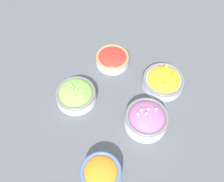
# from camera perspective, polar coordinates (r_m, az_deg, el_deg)

# --- Properties ---
(ground_plane) EXTENTS (3.00, 3.00, 0.00)m
(ground_plane) POSITION_cam_1_polar(r_m,az_deg,el_deg) (0.87, -0.00, -1.08)
(ground_plane) COLOR #4C5156
(bowl_cherry_tomatoes) EXTENTS (0.13, 0.13, 0.05)m
(bowl_cherry_tomatoes) POSITION_cam_1_polar(r_m,az_deg,el_deg) (0.94, 0.10, 7.46)
(bowl_cherry_tomatoes) COLOR silver
(bowl_cherry_tomatoes) RESTS_ON ground_plane
(bowl_lettuce) EXTENTS (0.14, 0.14, 0.07)m
(bowl_lettuce) POSITION_cam_1_polar(r_m,az_deg,el_deg) (0.85, -8.27, -0.72)
(bowl_lettuce) COLOR white
(bowl_lettuce) RESTS_ON ground_plane
(bowl_red_onion) EXTENTS (0.14, 0.14, 0.08)m
(bowl_red_onion) POSITION_cam_1_polar(r_m,az_deg,el_deg) (0.79, 7.91, -6.26)
(bowl_red_onion) COLOR white
(bowl_red_onion) RESTS_ON ground_plane
(bowl_squash) EXTENTS (0.15, 0.15, 0.06)m
(bowl_squash) POSITION_cam_1_polar(r_m,az_deg,el_deg) (0.90, 11.65, 2.35)
(bowl_squash) COLOR #B2C1CC
(bowl_squash) RESTS_ON ground_plane
(bowl_carrots) EXTENTS (0.11, 0.11, 0.07)m
(bowl_carrots) POSITION_cam_1_polar(r_m,az_deg,el_deg) (0.73, -2.51, -18.28)
(bowl_carrots) COLOR silver
(bowl_carrots) RESTS_ON ground_plane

